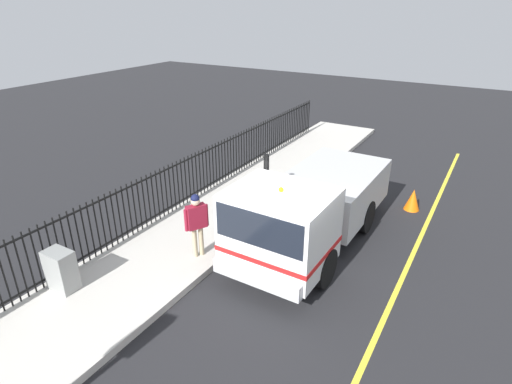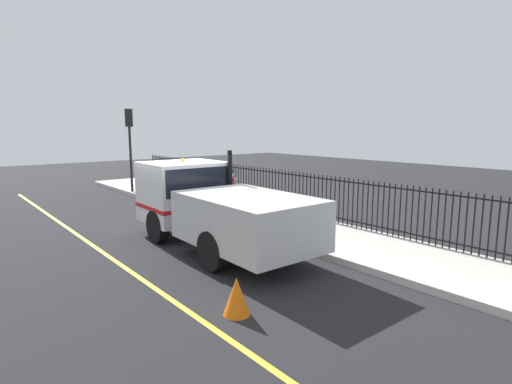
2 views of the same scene
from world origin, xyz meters
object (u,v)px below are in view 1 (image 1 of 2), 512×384
at_px(work_truck, 307,208).
at_px(worker_standing, 196,219).
at_px(utility_cabinet, 61,270).
at_px(traffic_cone, 413,200).

distance_m(work_truck, worker_standing, 2.86).
bearing_deg(utility_cabinet, work_truck, -130.63).
relative_size(work_truck, traffic_cone, 9.05).
xyz_separation_m(work_truck, utility_cabinet, (3.91, 4.55, -0.59)).
distance_m(utility_cabinet, traffic_cone, 10.31).
xyz_separation_m(work_truck, traffic_cone, (-1.97, -3.91, -0.91)).
bearing_deg(work_truck, worker_standing, 43.40).
xyz_separation_m(utility_cabinet, traffic_cone, (-5.88, -8.46, -0.32)).
bearing_deg(worker_standing, traffic_cone, -6.46).
bearing_deg(worker_standing, work_truck, -19.19).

